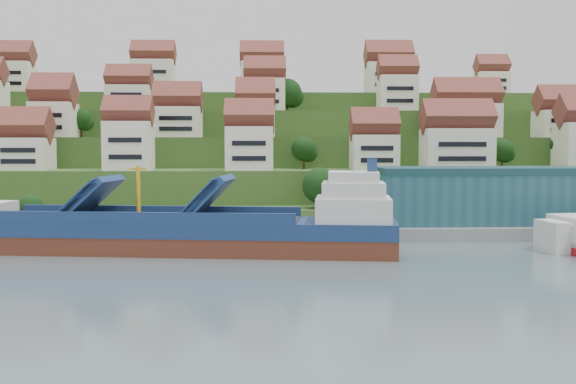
{
  "coord_description": "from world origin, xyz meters",
  "views": [
    {
      "loc": [
        1.98,
        -96.97,
        15.76
      ],
      "look_at": [
        5.72,
        14.0,
        8.0
      ],
      "focal_mm": 40.0,
      "sensor_mm": 36.0,
      "label": 1
    }
  ],
  "objects": [
    {
      "name": "ground",
      "position": [
        0.0,
        0.0,
        0.0
      ],
      "size": [
        300.0,
        300.0,
        0.0
      ],
      "primitive_type": "plane",
      "color": "slate",
      "rests_on": "ground"
    },
    {
      "name": "quay",
      "position": [
        20.0,
        15.0,
        1.1
      ],
      "size": [
        180.0,
        14.0,
        2.2
      ],
      "primitive_type": "cube",
      "color": "gray",
      "rests_on": "ground"
    },
    {
      "name": "hillside",
      "position": [
        0.0,
        103.55,
        10.66
      ],
      "size": [
        260.0,
        128.0,
        31.0
      ],
      "color": "#2D4C1E",
      "rests_on": "ground"
    },
    {
      "name": "hillside_village",
      "position": [
        -2.72,
        59.86,
        24.17
      ],
      "size": [
        158.57,
        62.82,
        29.38
      ],
      "color": "white",
      "rests_on": "ground"
    },
    {
      "name": "hillside_trees",
      "position": [
        -4.52,
        48.01,
        18.09
      ],
      "size": [
        143.68,
        62.21,
        31.06
      ],
      "color": "#153712",
      "rests_on": "ground"
    },
    {
      "name": "warehouse",
      "position": [
        52.0,
        17.0,
        7.2
      ],
      "size": [
        60.0,
        15.0,
        10.0
      ],
      "primitive_type": "cube",
      "color": "#245462",
      "rests_on": "quay"
    },
    {
      "name": "flagpole",
      "position": [
        18.11,
        10.0,
        6.88
      ],
      "size": [
        1.28,
        0.16,
        8.0
      ],
      "color": "gray",
      "rests_on": "quay"
    },
    {
      "name": "cargo_ship",
      "position": [
        -11.78,
        -0.88,
        3.0
      ],
      "size": [
        70.5,
        19.23,
        15.35
      ],
      "rotation": [
        0.0,
        0.0,
        -0.12
      ],
      "color": "#5D2B1C",
      "rests_on": "ground"
    }
  ]
}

